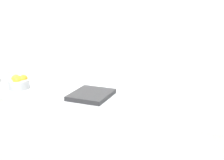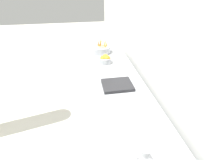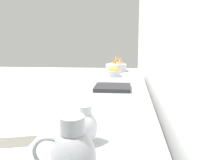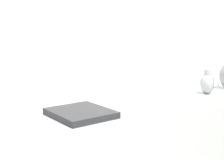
{
  "view_description": "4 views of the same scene",
  "coord_description": "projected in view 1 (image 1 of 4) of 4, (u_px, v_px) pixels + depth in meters",
  "views": [
    {
      "loc": [
        0.53,
        0.97,
        1.73
      ],
      "look_at": [
        -1.4,
        0.18,
        1.13
      ],
      "focal_mm": 47.82,
      "sensor_mm": 36.0,
      "label": 1
    },
    {
      "loc": [
        -1.1,
        1.81,
        2.06
      ],
      "look_at": [
        -1.41,
        0.15,
        1.13
      ],
      "focal_mm": 30.97,
      "sensor_mm": 36.0,
      "label": 2
    },
    {
      "loc": [
        -1.65,
        1.99,
        1.43
      ],
      "look_at": [
        -1.52,
        0.17,
        1.07
      ],
      "focal_mm": 35.24,
      "sensor_mm": 36.0,
      "label": 3
    },
    {
      "loc": [
        -0.07,
        -0.93,
        1.41
      ],
      "look_at": [
        -1.42,
        0.1,
        1.13
      ],
      "focal_mm": 49.87,
      "sensor_mm": 36.0,
      "label": 4
    }
  ],
  "objects": [
    {
      "name": "tile_wall_left",
      "position": [
        209.0,
        25.0,
        2.34
      ],
      "size": [
        0.1,
        8.91,
        3.0
      ],
      "primitive_type": "cube",
      "color": "white",
      "rests_on": "ground_plane"
    },
    {
      "name": "prep_counter",
      "position": [
        129.0,
        156.0,
        2.42
      ],
      "size": [
        0.64,
        3.36,
        0.93
      ],
      "primitive_type": "cube",
      "color": "#9EA0A5",
      "rests_on": "ground_plane"
    },
    {
      "name": "orange_bowl",
      "position": [
        19.0,
        82.0,
        2.61
      ],
      "size": [
        0.18,
        0.18,
        0.12
      ],
      "color": "#9EA0A5",
      "rests_on": "prep_counter"
    },
    {
      "name": "counter_sink_basin",
      "position": [
        91.0,
        95.0,
        2.4
      ],
      "size": [
        0.34,
        0.3,
        0.04
      ],
      "primitive_type": "cube",
      "color": "#232326",
      "rests_on": "prep_counter"
    }
  ]
}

